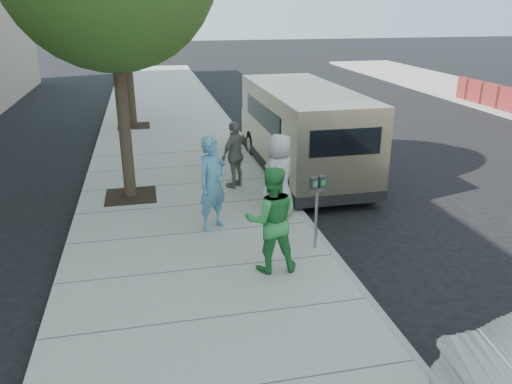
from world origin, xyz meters
TOP-DOWN VIEW (x-y plane):
  - ground at (0.00, 0.00)m, footprint 120.00×120.00m
  - sidewalk at (-1.00, 0.00)m, footprint 5.00×60.00m
  - curb_face at (1.44, 0.00)m, footprint 0.12×60.00m
  - parking_meter at (1.16, -1.16)m, footprint 0.31×0.16m
  - van at (2.36, 3.65)m, footprint 2.24×6.51m
  - person_officer at (-0.59, 0.17)m, footprint 0.84×0.79m
  - person_green_shirt at (0.14, -1.76)m, footprint 0.95×0.76m
  - person_gray_shirt at (0.89, 0.48)m, footprint 1.06×1.02m
  - person_striped_polo at (0.30, 2.53)m, footprint 1.01×0.96m

SIDE VIEW (x-z plane):
  - ground at x=0.00m, z-range 0.00..0.00m
  - sidewalk at x=-1.00m, z-range 0.00..0.15m
  - curb_face at x=1.44m, z-range -0.01..0.15m
  - person_striped_polo at x=0.30m, z-range 0.15..1.83m
  - person_gray_shirt at x=0.89m, z-range 0.15..1.98m
  - person_green_shirt at x=0.14m, z-range 0.15..2.02m
  - person_officer at x=-0.59m, z-range 0.15..2.09m
  - parking_meter at x=1.16m, z-range 0.47..1.89m
  - van at x=2.36m, z-range 0.07..2.47m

